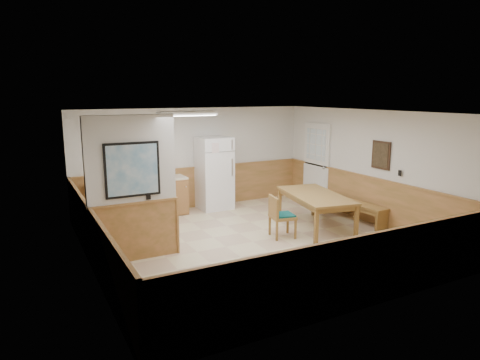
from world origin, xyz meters
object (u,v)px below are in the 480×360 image
dining_bench (354,206)px  dining_chair (278,214)px  fire_extinguisher (173,169)px  soap_bottle (102,179)px  refrigerator (214,173)px  dining_table (315,198)px

dining_bench → dining_chair: (-2.13, -0.16, 0.15)m
dining_bench → fire_extinguisher: fire_extinguisher is taller
dining_bench → dining_chair: size_ratio=2.01×
dining_bench → soap_bottle: (-5.02, 2.48, 0.66)m
refrigerator → dining_bench: (2.33, -2.47, -0.55)m
fire_extinguisher → soap_bottle: 1.65m
dining_chair → soap_bottle: bearing=148.5°
fire_extinguisher → soap_bottle: size_ratio=1.93×
fire_extinguisher → soap_bottle: bearing=164.2°
dining_bench → refrigerator: bearing=128.9°
dining_bench → soap_bottle: 5.64m
refrigerator → dining_bench: 3.44m
dining_chair → fire_extinguisher: 3.05m
dining_chair → fire_extinguisher: (-1.25, 2.71, 0.59)m
dining_bench → dining_chair: dining_chair is taller
dining_chair → fire_extinguisher: bearing=125.7°
refrigerator → dining_chair: (0.20, -2.63, -0.40)m
refrigerator → dining_table: bearing=-64.8°
soap_bottle → dining_chair: bearing=-42.4°
soap_bottle → dining_bench: bearing=-26.3°
refrigerator → dining_chair: size_ratio=2.12×
dining_table → fire_extinguisher: (-2.27, 2.57, 0.42)m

